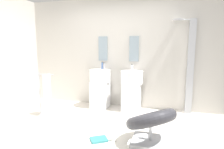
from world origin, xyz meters
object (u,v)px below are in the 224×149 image
Objects in this scene: shower_column at (190,65)px; pedestal_sink_right at (132,89)px; magazine_teal at (99,139)px; lounge_chair at (151,122)px; towel_rack at (46,87)px; soap_bottle_blue at (102,66)px; pedestal_sink_left at (100,87)px; soap_bottle_grey at (104,66)px; soap_bottle_white at (132,67)px; coffee_mug at (113,138)px.

pedestal_sink_right is at bearing -171.49° from shower_column.
lounge_chair is at bearing -22.66° from magazine_teal.
shower_column is 2.16× the size of towel_rack.
lounge_chair reaches higher than magazine_teal.
pedestal_sink_left is at bearing -96.18° from soap_bottle_blue.
pedestal_sink_left reaches higher than lounge_chair.
pedestal_sink_right is 0.87m from soap_bottle_grey.
soap_bottle_grey is at bearing -178.24° from soap_bottle_white.
pedestal_sink_right is 1.07× the size of towel_rack.
lounge_chair is 0.65m from coffee_mug.
pedestal_sink_right is 3.88× the size of magazine_teal.
pedestal_sink_left and pedestal_sink_right have the same top height.
coffee_mug is at bearing -21.72° from towel_rack.
pedestal_sink_left is at bearing -168.92° from soap_bottle_white.
magazine_teal is (1.45, -0.72, -0.60)m from towel_rack.
soap_bottle_grey is at bearing 45.91° from towel_rack.
shower_column is 12.23× the size of soap_bottle_grey.
coffee_mug is at bearing -63.19° from pedestal_sink_left.
towel_rack is 1.43m from soap_bottle_grey.
pedestal_sink_left is at bearing -115.92° from soap_bottle_grey.
soap_bottle_grey is (-0.71, 0.12, 0.49)m from pedestal_sink_right.
lounge_chair is 0.87m from magazine_teal.
pedestal_sink_right is at bearing 111.76° from lounge_chair.
shower_column reaches higher than pedestal_sink_right.
towel_rack is 5.16× the size of soap_bottle_blue.
towel_rack is 6.55× the size of soap_bottle_white.
pedestal_sink_right is 5.53× the size of soap_bottle_blue.
lounge_chair is (1.34, -1.44, -0.16)m from pedestal_sink_left.
soap_bottle_grey is (-1.28, 1.56, 0.64)m from lounge_chair.
coffee_mug is at bearing -20.87° from magazine_teal.
towel_rack reaches higher than coffee_mug.
pedestal_sink_left is 0.89m from soap_bottle_white.
coffee_mug is 2.06m from soap_bottle_blue.
shower_column reaches higher than coffee_mug.
pedestal_sink_left is at bearing 116.81° from coffee_mug.
pedestal_sink_right is 6.07× the size of soap_bottle_grey.
shower_column reaches higher than towel_rack.
soap_bottle_blue is (-0.53, 1.72, 0.98)m from magazine_teal.
shower_column is 2.52m from magazine_teal.
towel_rack reaches higher than magazine_teal.
pedestal_sink_left is 0.51m from soap_bottle_blue.
soap_bottle_blue is 1.27× the size of soap_bottle_white.
soap_bottle_white is at bearing -178.22° from shower_column.
lounge_chair is 6.56× the size of soap_bottle_grey.
magazine_teal is at bearing -129.32° from shower_column.
soap_bottle_grey is at bearing 72.72° from magazine_teal.
magazine_teal is (0.55, -1.58, -0.48)m from pedestal_sink_left.
pedestal_sink_left is at bearing 180.00° from pedestal_sink_right.
towel_rack is 1.40m from soap_bottle_blue.
magazine_teal is at bearing -74.07° from soap_bottle_grey.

